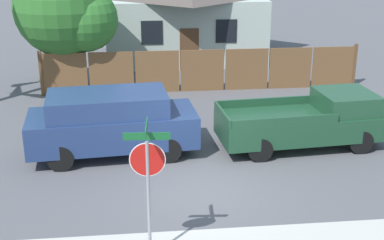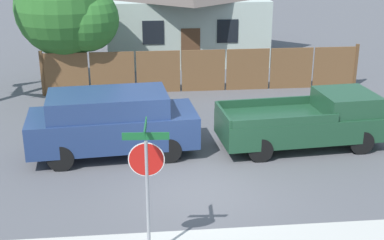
% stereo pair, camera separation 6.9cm
% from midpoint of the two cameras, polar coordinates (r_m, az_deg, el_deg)
% --- Properties ---
extents(ground_plane, '(80.00, 80.00, 0.00)m').
position_cam_midpoint_polar(ground_plane, '(14.12, 0.51, -7.35)').
color(ground_plane, '#56565B').
extents(wooden_fence, '(13.17, 0.12, 1.83)m').
position_cam_midpoint_polar(wooden_fence, '(22.19, 1.02, 5.31)').
color(wooden_fence, brown).
rests_on(wooden_fence, ground).
extents(house, '(8.40, 7.02, 4.85)m').
position_cam_midpoint_polar(house, '(28.41, -1.05, 11.92)').
color(house, '#B2C1B7').
rests_on(house, ground).
extents(oak_tree, '(4.20, 4.00, 5.39)m').
position_cam_midpoint_polar(oak_tree, '(22.57, -13.19, 11.33)').
color(oak_tree, brown).
rests_on(oak_tree, ground).
extents(red_suv, '(5.07, 2.40, 1.93)m').
position_cam_midpoint_polar(red_suv, '(15.98, -8.70, -0.17)').
color(red_suv, navy).
rests_on(red_suv, ground).
extents(orange_pickup, '(5.25, 2.34, 1.69)m').
position_cam_midpoint_polar(orange_pickup, '(16.87, 12.22, -0.08)').
color(orange_pickup, '#1E472D').
rests_on(orange_pickup, ground).
extents(stop_sign, '(0.91, 0.82, 2.96)m').
position_cam_midpoint_polar(stop_sign, '(10.54, -4.93, -5.32)').
color(stop_sign, gray).
rests_on(stop_sign, ground).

